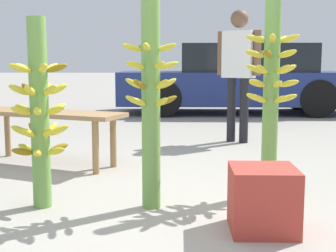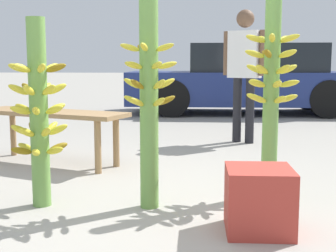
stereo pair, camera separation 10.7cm
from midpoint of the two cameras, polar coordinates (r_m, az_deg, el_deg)
The scene contains 8 objects.
ground_plane at distance 3.10m, azimuth -3.52°, elevation -10.65°, with size 80.00×80.00×0.00m, color #9E998E.
banana_stalk_left at distance 3.25m, azimuth -16.32°, elevation 1.57°, with size 0.40×0.41×1.28m.
banana_stalk_center at distance 3.10m, azimuth -3.10°, elevation 3.59°, with size 0.38×0.38×1.46m.
banana_stalk_right at distance 3.47m, azimuth 11.59°, elevation 4.74°, with size 0.40×0.40×1.53m.
vendor_person at distance 5.76m, azimuth 8.06°, elevation 7.57°, with size 0.53×0.37×1.60m.
market_bench at distance 4.62m, azimuth -15.18°, elevation 0.85°, with size 1.59×0.97×0.52m.
parked_car at distance 9.15m, azimuth 8.24°, elevation 5.61°, with size 4.44×1.71×1.31m.
produce_crate at distance 2.80m, azimuth 10.41°, elevation -8.77°, with size 0.38×0.38×0.38m.
Camera 1 is at (0.22, -2.93, 0.98)m, focal length 50.00 mm.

